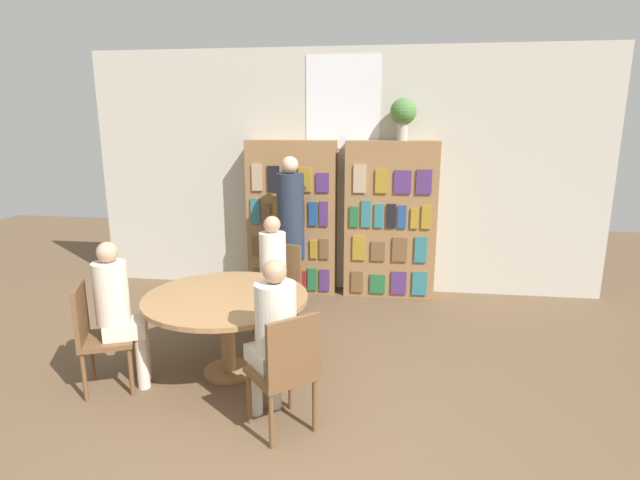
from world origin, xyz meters
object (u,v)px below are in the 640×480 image
Objects in this scene: reading_table at (226,306)px; chair_left_side at (279,283)px; chair_near_camera at (97,332)px; seated_reader_right at (273,331)px; seated_reader_left at (271,270)px; bookshelf_right at (390,220)px; librarian_standing at (291,215)px; flower_vase at (403,114)px; chair_far_side at (286,368)px; bookshelf_left at (292,218)px; seated_reader_back at (119,307)px.

chair_left_side is at bearing 76.92° from reading_table.
seated_reader_right is (1.50, -0.24, 0.21)m from chair_near_camera.
seated_reader_left reaches higher than reading_table.
seated_reader_right is (-0.80, -2.89, -0.25)m from bookshelf_right.
chair_near_camera is 2.51m from librarian_standing.
flower_vase is 1.77m from librarian_standing.
chair_left_side is at bearing 63.00° from chair_far_side.
bookshelf_left is 1.33m from chair_left_side.
seated_reader_back is (-1.45, 0.45, 0.20)m from chair_far_side.
bookshelf_left is at bearing -179.80° from flower_vase.
bookshelf_right is 1.55× the size of seated_reader_left.
seated_reader_right is at bearing -81.81° from librarian_standing.
flower_vase reaches higher than bookshelf_right.
seated_reader_back is at bearing 65.83° from chair_left_side.
bookshelf_left is 2.28m from reading_table.
librarian_standing reaches higher than seated_reader_right.
librarian_standing is (-0.34, 2.39, 0.37)m from seated_reader_right.
chair_far_side is (-0.68, -3.02, -0.45)m from bookshelf_right.
seated_reader_left is at bearing -91.33° from librarian_standing.
chair_near_camera is at bearing -132.26° from flower_vase.
flower_vase reaches higher than librarian_standing.
chair_left_side is (1.18, 1.40, 0.00)m from chair_near_camera.
chair_near_camera is (-0.95, -0.40, -0.11)m from reading_table.
reading_table is at bearing 90.00° from chair_left_side.
librarian_standing is at bearing -78.24° from seated_reader_left.
seated_reader_right is at bearing -49.08° from reading_table.
reading_table is 1.82m from librarian_standing.
bookshelf_right is 3.01m from seated_reader_right.
seated_reader_left is 1.00× the size of seated_reader_back.
chair_left_side is at bearing 117.00° from chair_near_camera.
bookshelf_left is 2.93m from seated_reader_right.
chair_far_side is at bearing 119.81° from seated_reader_left.
chair_near_camera is 1.00× the size of chair_left_side.
bookshelf_left is 1.45m from seated_reader_left.
bookshelf_right is 1.25m from librarian_standing.
flower_vase is at bearing 2.34° from bookshelf_right.
bookshelf_left is 1.00× the size of bookshelf_right.
librarian_standing is at bearing -75.41° from chair_left_side.
seated_reader_right reaches higher than reading_table.
bookshelf_left is at bearing 99.24° from librarian_standing.
flower_vase is 3.57m from chair_far_side.
chair_near_camera is at bearing 63.00° from chair_left_side.
seated_reader_right reaches higher than chair_far_side.
flower_vase is at bearing -121.44° from chair_left_side.
chair_near_camera reaches higher than reading_table.
flower_vase is at bearing 56.97° from reading_table.
reading_table is 1.03m from chair_left_side.
seated_reader_right is (0.43, -2.89, -0.25)m from bookshelf_left.
chair_near_camera is 1.83m from chair_left_side.
chair_left_side is (0.10, -1.25, -0.45)m from bookshelf_left.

